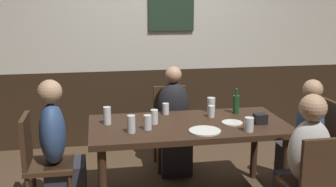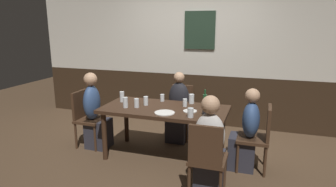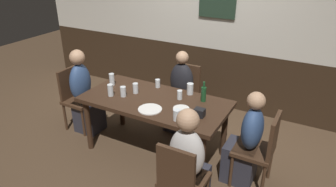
{
  "view_description": "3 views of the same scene",
  "coord_description": "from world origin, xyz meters",
  "px_view_note": "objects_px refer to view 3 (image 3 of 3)",
  "views": [
    {
      "loc": [
        -0.79,
        -3.42,
        1.84
      ],
      "look_at": [
        -0.2,
        -0.08,
        1.04
      ],
      "focal_mm": 43.89,
      "sensor_mm": 36.0,
      "label": 1
    },
    {
      "loc": [
        1.29,
        -3.76,
        1.9
      ],
      "look_at": [
        0.03,
        0.07,
        0.93
      ],
      "focal_mm": 31.43,
      "sensor_mm": 36.0,
      "label": 2
    },
    {
      "loc": [
        1.73,
        -2.83,
        2.39
      ],
      "look_at": [
        0.21,
        -0.05,
        0.89
      ],
      "focal_mm": 33.13,
      "sensor_mm": 36.0,
      "label": 3
    }
  ],
  "objects_px": {
    "pint_glass_pale": "(177,115)",
    "tumbler_water": "(112,80)",
    "chair_head_east": "(261,147)",
    "plate_white_large": "(150,109)",
    "person_right_near": "(188,169)",
    "beer_bottle_green": "(204,94)",
    "tumbler_short": "(190,89)",
    "chair_right_near": "(181,179)",
    "beer_glass_tall": "(136,89)",
    "person_mid_far": "(180,97)",
    "pint_glass_stout": "(123,92)",
    "highball_clear": "(180,95)",
    "dining_table": "(155,106)",
    "person_head_west": "(85,97)",
    "beer_glass_half": "(158,84)",
    "person_head_east": "(245,145)",
    "plate_white_small": "(181,109)",
    "chair_mid_far": "(185,92)",
    "pint_glass_amber": "(110,91)",
    "chair_head_west": "(76,95)",
    "condiment_caddy": "(200,113)"
  },
  "relations": [
    {
      "from": "pint_glass_pale",
      "to": "tumbler_water",
      "type": "xyz_separation_m",
      "value": [
        -1.17,
        0.41,
        0.02
      ]
    },
    {
      "from": "chair_head_east",
      "to": "plate_white_large",
      "type": "bearing_deg",
      "value": -168.64
    },
    {
      "from": "person_right_near",
      "to": "beer_bottle_green",
      "type": "bearing_deg",
      "value": 105.1
    },
    {
      "from": "tumbler_short",
      "to": "plate_white_large",
      "type": "bearing_deg",
      "value": -110.6
    },
    {
      "from": "beer_bottle_green",
      "to": "pint_glass_pale",
      "type": "bearing_deg",
      "value": -97.75
    },
    {
      "from": "chair_right_near",
      "to": "beer_glass_tall",
      "type": "xyz_separation_m",
      "value": [
        -1.08,
        0.89,
        0.3
      ]
    },
    {
      "from": "person_mid_far",
      "to": "pint_glass_stout",
      "type": "relative_size",
      "value": 8.97
    },
    {
      "from": "highball_clear",
      "to": "dining_table",
      "type": "bearing_deg",
      "value": -148.38
    },
    {
      "from": "person_head_west",
      "to": "pint_glass_stout",
      "type": "bearing_deg",
      "value": -7.88
    },
    {
      "from": "beer_glass_half",
      "to": "highball_clear",
      "type": "relative_size",
      "value": 0.97
    },
    {
      "from": "highball_clear",
      "to": "tumbler_water",
      "type": "height_order",
      "value": "tumbler_water"
    },
    {
      "from": "chair_head_east",
      "to": "person_head_east",
      "type": "distance_m",
      "value": 0.17
    },
    {
      "from": "person_head_east",
      "to": "beer_glass_tall",
      "type": "distance_m",
      "value": 1.47
    },
    {
      "from": "pint_glass_pale",
      "to": "highball_clear",
      "type": "xyz_separation_m",
      "value": [
        -0.2,
        0.46,
        -0.01
      ]
    },
    {
      "from": "person_head_west",
      "to": "plate_white_small",
      "type": "relative_size",
      "value": 6.35
    },
    {
      "from": "person_head_west",
      "to": "pint_glass_pale",
      "type": "distance_m",
      "value": 1.64
    },
    {
      "from": "chair_mid_far",
      "to": "person_mid_far",
      "type": "distance_m",
      "value": 0.16
    },
    {
      "from": "plate_white_large",
      "to": "pint_glass_amber",
      "type": "bearing_deg",
      "value": 172.74
    },
    {
      "from": "chair_right_near",
      "to": "plate_white_small",
      "type": "relative_size",
      "value": 4.73
    },
    {
      "from": "person_head_west",
      "to": "person_head_east",
      "type": "distance_m",
      "value": 2.26
    },
    {
      "from": "chair_head_east",
      "to": "plate_white_large",
      "type": "relative_size",
      "value": 3.27
    },
    {
      "from": "chair_mid_far",
      "to": "tumbler_short",
      "type": "xyz_separation_m",
      "value": [
        0.3,
        -0.5,
        0.31
      ]
    },
    {
      "from": "dining_table",
      "to": "plate_white_large",
      "type": "height_order",
      "value": "plate_white_large"
    },
    {
      "from": "chair_head_west",
      "to": "condiment_caddy",
      "type": "xyz_separation_m",
      "value": [
        1.92,
        -0.11,
        0.29
      ]
    },
    {
      "from": "pint_glass_amber",
      "to": "chair_head_east",
      "type": "bearing_deg",
      "value": 5.19
    },
    {
      "from": "chair_mid_far",
      "to": "person_head_west",
      "type": "height_order",
      "value": "person_head_west"
    },
    {
      "from": "person_mid_far",
      "to": "beer_glass_half",
      "type": "bearing_deg",
      "value": -113.18
    },
    {
      "from": "beer_glass_half",
      "to": "plate_white_small",
      "type": "bearing_deg",
      "value": -36.32
    },
    {
      "from": "highball_clear",
      "to": "pint_glass_amber",
      "type": "bearing_deg",
      "value": -157.56
    },
    {
      "from": "person_head_east",
      "to": "pint_glass_pale",
      "type": "height_order",
      "value": "person_head_east"
    },
    {
      "from": "highball_clear",
      "to": "plate_white_large",
      "type": "distance_m",
      "value": 0.44
    },
    {
      "from": "tumbler_water",
      "to": "person_head_west",
      "type": "bearing_deg",
      "value": -165.77
    },
    {
      "from": "chair_mid_far",
      "to": "chair_right_near",
      "type": "bearing_deg",
      "value": -65.39
    },
    {
      "from": "chair_right_near",
      "to": "beer_glass_tall",
      "type": "relative_size",
      "value": 6.83
    },
    {
      "from": "chair_head_west",
      "to": "person_right_near",
      "type": "bearing_deg",
      "value": -18.26
    },
    {
      "from": "dining_table",
      "to": "tumbler_water",
      "type": "relative_size",
      "value": 11.12
    },
    {
      "from": "chair_mid_far",
      "to": "person_mid_far",
      "type": "height_order",
      "value": "person_mid_far"
    },
    {
      "from": "chair_mid_far",
      "to": "highball_clear",
      "type": "bearing_deg",
      "value": -69.71
    },
    {
      "from": "person_right_near",
      "to": "beer_glass_half",
      "type": "bearing_deg",
      "value": 132.38
    },
    {
      "from": "beer_glass_tall",
      "to": "plate_white_large",
      "type": "xyz_separation_m",
      "value": [
        0.39,
        -0.29,
        -0.05
      ]
    },
    {
      "from": "person_mid_far",
      "to": "chair_head_east",
      "type": "bearing_deg",
      "value": -27.76
    },
    {
      "from": "dining_table",
      "to": "person_head_east",
      "type": "bearing_deg",
      "value": 0.0
    },
    {
      "from": "dining_table",
      "to": "beer_glass_tall",
      "type": "relative_size",
      "value": 13.64
    },
    {
      "from": "person_right_near",
      "to": "pint_glass_amber",
      "type": "xyz_separation_m",
      "value": [
        -1.3,
        0.52,
        0.32
      ]
    },
    {
      "from": "tumbler_short",
      "to": "condiment_caddy",
      "type": "bearing_deg",
      "value": -54.58
    },
    {
      "from": "person_head_west",
      "to": "plate_white_small",
      "type": "xyz_separation_m",
      "value": [
        1.52,
        -0.06,
        0.24
      ]
    },
    {
      "from": "beer_glass_tall",
      "to": "person_head_west",
      "type": "bearing_deg",
      "value": -176.81
    },
    {
      "from": "chair_right_near",
      "to": "tumbler_short",
      "type": "relative_size",
      "value": 6.23
    },
    {
      "from": "chair_head_west",
      "to": "chair_mid_far",
      "type": "xyz_separation_m",
      "value": [
        1.29,
        0.84,
        0.0
      ]
    },
    {
      "from": "chair_mid_far",
      "to": "person_mid_far",
      "type": "xyz_separation_m",
      "value": [
        -0.0,
        -0.16,
        -0.02
      ]
    }
  ]
}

